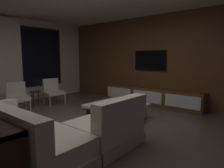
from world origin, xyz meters
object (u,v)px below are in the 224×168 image
(coffee_table, at_px, (117,111))
(media_console, at_px, (152,97))
(sectional_couch, at_px, (44,132))
(book_stack_on_coffee_table, at_px, (116,103))
(accent_chair_near_window, at_px, (53,90))
(mounted_tv, at_px, (150,60))
(accent_chair_by_curtain, at_px, (17,95))
(side_stool, at_px, (35,94))

(coffee_table, relative_size, media_console, 0.37)
(sectional_couch, distance_m, book_stack_on_coffee_table, 1.81)
(book_stack_on_coffee_table, relative_size, accent_chair_near_window, 0.32)
(mounted_tv, bearing_deg, accent_chair_near_window, 131.33)
(accent_chair_by_curtain, xyz_separation_m, side_stool, (0.54, 0.07, -0.06))
(coffee_table, height_order, mounted_tv, mounted_tv)
(coffee_table, relative_size, mounted_tv, 1.10)
(side_stool, xyz_separation_m, media_console, (2.37, -2.51, -0.12))
(side_stool, bearing_deg, coffee_table, -76.65)
(sectional_couch, relative_size, coffee_table, 2.16)
(coffee_table, bearing_deg, accent_chair_by_curtain, 114.82)
(sectional_couch, relative_size, book_stack_on_coffee_table, 10.02)
(accent_chair_by_curtain, bearing_deg, book_stack_on_coffee_table, -68.76)
(coffee_table, xyz_separation_m, accent_chair_near_window, (-0.04, 2.50, 0.25))
(sectional_couch, distance_m, side_stool, 3.00)
(sectional_couch, xyz_separation_m, accent_chair_near_window, (1.91, 2.62, 0.14))
(coffee_table, bearing_deg, accent_chair_near_window, 90.89)
(sectional_couch, relative_size, media_console, 0.81)
(sectional_couch, height_order, side_stool, sectional_couch)
(book_stack_on_coffee_table, height_order, media_console, media_console)
(book_stack_on_coffee_table, relative_size, accent_chair_by_curtain, 0.32)
(coffee_table, distance_m, mounted_tv, 2.28)
(accent_chair_by_curtain, height_order, side_stool, accent_chair_by_curtain)
(accent_chair_near_window, bearing_deg, mounted_tv, -48.67)
(sectional_couch, relative_size, accent_chair_by_curtain, 3.21)
(accent_chair_near_window, height_order, side_stool, accent_chair_near_window)
(side_stool, bearing_deg, accent_chair_near_window, -5.33)
(sectional_couch, height_order, media_console, sectional_couch)
(coffee_table, bearing_deg, side_stool, 103.35)
(sectional_couch, bearing_deg, side_stool, 63.30)
(book_stack_on_coffee_table, xyz_separation_m, accent_chair_near_window, (0.11, 2.58, 0.01))
(coffee_table, relative_size, side_stool, 2.52)
(book_stack_on_coffee_table, bearing_deg, mounted_tv, 8.81)
(book_stack_on_coffee_table, bearing_deg, accent_chair_near_window, 87.55)
(coffee_table, bearing_deg, media_console, 1.31)
(coffee_table, xyz_separation_m, side_stool, (-0.60, 2.55, 0.19))
(accent_chair_by_curtain, xyz_separation_m, mounted_tv, (3.09, -2.24, 0.92))
(accent_chair_by_curtain, distance_m, media_console, 3.80)
(book_stack_on_coffee_table, relative_size, side_stool, 0.54)
(sectional_couch, relative_size, accent_chair_near_window, 3.21)
(sectional_couch, xyz_separation_m, book_stack_on_coffee_table, (1.80, 0.04, 0.13))
(sectional_couch, distance_m, media_console, 3.72)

